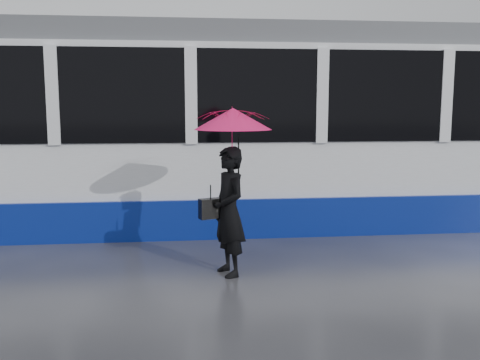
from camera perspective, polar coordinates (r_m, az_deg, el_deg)
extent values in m
plane|color=#29292E|center=(7.12, -7.98, -8.94)|extent=(90.00, 90.00, 0.00)
cube|color=#3F3D38|center=(8.83, -7.66, -5.51)|extent=(34.00, 0.07, 0.02)
cube|color=#3F3D38|center=(10.24, -7.48, -3.63)|extent=(34.00, 0.07, 0.02)
cube|color=white|center=(9.34, -2.26, 4.70)|extent=(24.00, 2.40, 2.95)
cube|color=navy|center=(9.49, -2.22, -2.64)|extent=(24.00, 2.56, 0.62)
cube|color=black|center=(9.33, -2.28, 8.84)|extent=(23.00, 2.48, 1.40)
cube|color=#55585C|center=(9.39, -2.32, 14.80)|extent=(23.60, 2.20, 0.35)
imported|color=black|center=(6.48, -1.19, -3.38)|extent=(0.55, 0.67, 1.57)
imported|color=#FF1587|center=(6.37, -0.76, 4.34)|extent=(1.10, 1.11, 0.79)
cone|color=#FF1587|center=(6.36, -0.76, 6.55)|extent=(1.18, 1.18, 0.26)
cylinder|color=black|center=(6.35, -0.77, 7.88)|extent=(0.01, 0.01, 0.06)
cylinder|color=black|center=(6.42, -0.16, 1.73)|extent=(0.02, 0.02, 0.69)
cube|color=black|center=(6.47, -3.15, -3.05)|extent=(0.31, 0.21, 0.24)
cylinder|color=black|center=(6.44, -3.16, -1.20)|extent=(0.01, 0.01, 0.18)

